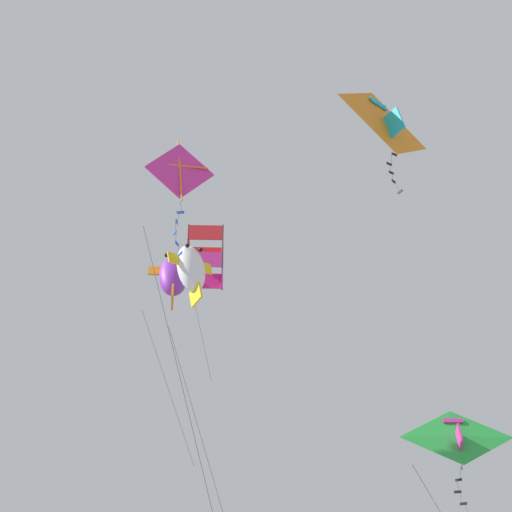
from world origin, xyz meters
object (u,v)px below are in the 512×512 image
kite_delta_mid_left (457,438)px  kite_diamond_near_left (180,176)px  kite_delta_low_drifter (386,122)px  kite_box_upper_right (205,257)px  kite_fish_far_centre (174,276)px  kite_fish_near_right (191,269)px

kite_delta_mid_left → kite_diamond_near_left: 9.10m
kite_delta_mid_left → kite_delta_low_drifter: 8.13m
kite_box_upper_right → kite_fish_far_centre: size_ratio=0.80×
kite_delta_mid_left → kite_delta_low_drifter: (1.63, 1.83, 7.75)m
kite_fish_far_centre → kite_delta_mid_left: bearing=134.0°
kite_fish_near_right → kite_delta_mid_left: bearing=148.0°
kite_fish_far_centre → kite_delta_low_drifter: bearing=120.7°
kite_fish_far_centre → kite_delta_low_drifter: (-5.44, 9.22, 0.32)m
kite_box_upper_right → kite_fish_near_right: kite_box_upper_right is taller
kite_delta_mid_left → kite_fish_near_right: bearing=2.3°
kite_box_upper_right → kite_delta_low_drifter: bearing=112.7°
kite_delta_mid_left → kite_fish_far_centre: bearing=-42.8°
kite_fish_far_centre → kite_diamond_near_left: bearing=91.4°
kite_diamond_near_left → kite_delta_low_drifter: (-5.22, -1.27, 2.63)m
kite_fish_far_centre → kite_box_upper_right: bearing=-112.4°
kite_diamond_near_left → kite_fish_near_right: size_ratio=0.96×
kite_box_upper_right → kite_delta_low_drifter: (-4.33, 11.88, -1.73)m
kite_diamond_near_left → kite_delta_low_drifter: size_ratio=3.35×
kite_delta_mid_left → kite_box_upper_right: 15.04m
kite_fish_far_centre → kite_delta_low_drifter: size_ratio=2.55×
kite_delta_mid_left → kite_diamond_near_left: size_ratio=0.45×
kite_box_upper_right → kite_diamond_near_left: 13.88m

